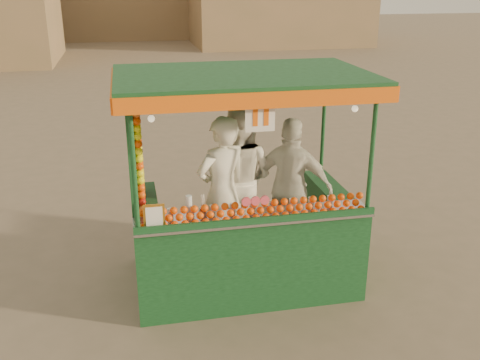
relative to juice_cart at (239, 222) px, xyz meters
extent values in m
plane|color=brown|center=(0.05, 0.07, -0.82)|extent=(90.00, 90.00, 0.00)
cube|color=#0F3717|center=(0.07, 0.13, -0.67)|extent=(2.54, 1.56, 0.29)
cylinder|color=black|center=(-0.81, 0.13, -0.64)|extent=(0.35, 0.10, 0.35)
cylinder|color=black|center=(0.95, 0.13, -0.64)|extent=(0.35, 0.10, 0.35)
cube|color=#0F3717|center=(0.07, -0.51, -0.13)|extent=(2.54, 0.29, 0.78)
cube|color=#0F3717|center=(-1.05, 0.22, -0.13)|extent=(0.29, 1.27, 0.78)
cube|color=#0F3717|center=(1.20, 0.22, -0.13)|extent=(0.29, 1.27, 0.78)
cube|color=#B2B2B7|center=(0.07, -0.48, 0.27)|extent=(2.54, 0.45, 0.03)
cylinder|color=#0F3717|center=(-1.15, -0.61, 0.94)|extent=(0.05, 0.05, 1.37)
cylinder|color=#0F3717|center=(1.29, -0.61, 0.94)|extent=(0.05, 0.05, 1.37)
cylinder|color=#0F3717|center=(-1.15, 0.86, 0.94)|extent=(0.05, 0.05, 1.37)
cylinder|color=#0F3717|center=(1.29, 0.86, 0.94)|extent=(0.05, 0.05, 1.37)
cube|color=#0F3717|center=(0.07, 0.13, 1.66)|extent=(2.74, 1.76, 0.08)
cube|color=#EA5D0D|center=(0.07, -0.75, 1.59)|extent=(2.74, 0.04, 0.16)
cube|color=#EA5D0D|center=(0.07, 1.01, 1.59)|extent=(2.74, 0.04, 0.16)
cube|color=#EA5D0D|center=(-1.30, 0.13, 1.59)|extent=(0.04, 1.76, 0.16)
cube|color=#EA5D0D|center=(1.44, 0.13, 1.59)|extent=(0.04, 1.76, 0.16)
cylinder|color=#E74657|center=(0.05, -0.61, 0.51)|extent=(0.10, 0.02, 0.10)
cube|color=orange|center=(-0.98, -0.61, 0.42)|extent=(0.22, 0.02, 0.27)
cube|color=white|center=(0.07, -0.67, 1.41)|extent=(0.29, 0.01, 0.29)
sphere|color=#FFE5B2|center=(-0.95, -0.54, 1.41)|extent=(0.07, 0.07, 0.07)
sphere|color=#FFE5B2|center=(1.10, -0.54, 1.41)|extent=(0.07, 0.07, 0.07)
imported|color=white|center=(-0.17, 0.08, 0.36)|extent=(0.76, 0.63, 1.78)
imported|color=white|center=(0.09, 0.40, 0.39)|extent=(1.13, 1.08, 1.83)
imported|color=silver|center=(0.67, 0.17, 0.32)|extent=(1.06, 0.83, 1.68)
camera|label=1|loc=(-1.17, -5.69, 2.68)|focal=41.30mm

